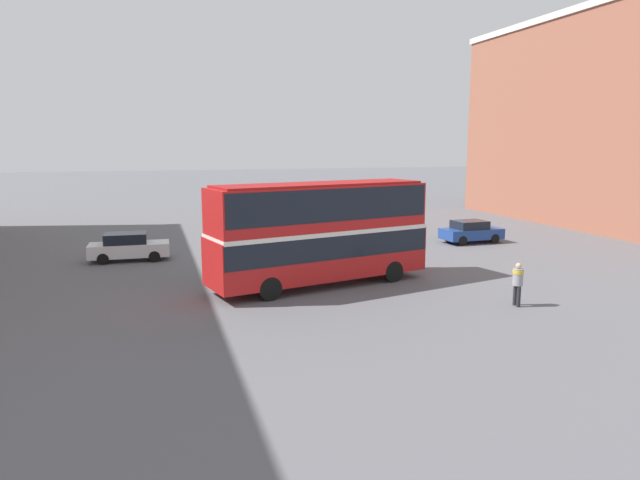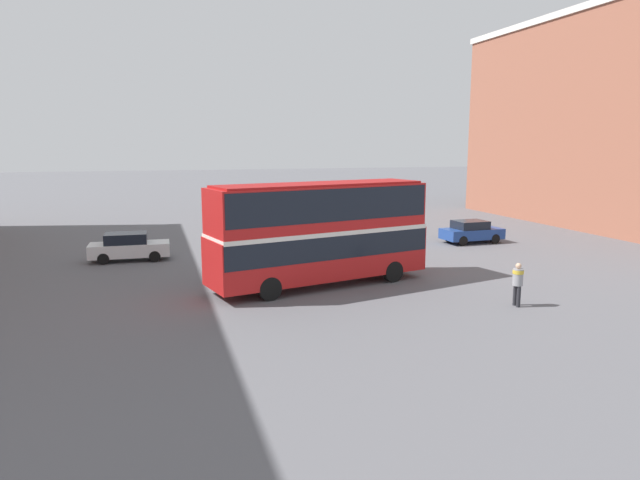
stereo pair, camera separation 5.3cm
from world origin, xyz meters
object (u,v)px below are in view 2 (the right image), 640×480
at_px(parked_car_kerb_far, 129,247).
at_px(parked_car_side_street, 471,232).
at_px(double_decker_bus, 320,228).
at_px(pedestrian_foreground, 518,280).
at_px(parked_car_kerb_near, 298,220).

bearing_deg(parked_car_kerb_far, parked_car_side_street, 0.46).
distance_m(double_decker_bus, pedestrian_foreground, 8.75).
height_order(pedestrian_foreground, parked_car_side_street, pedestrian_foreground).
relative_size(pedestrian_foreground, parked_car_side_street, 0.44).
xyz_separation_m(pedestrian_foreground, parked_car_side_street, (6.21, 13.70, -0.34)).
bearing_deg(double_decker_bus, parked_car_side_street, 18.80).
height_order(pedestrian_foreground, parked_car_kerb_near, pedestrian_foreground).
height_order(parked_car_kerb_far, parked_car_side_street, parked_car_kerb_far).
xyz_separation_m(parked_car_kerb_near, parked_car_side_street, (9.64, -8.38, -0.04)).
relative_size(pedestrian_foreground, parked_car_kerb_far, 0.41).
relative_size(double_decker_bus, parked_car_side_street, 2.63).
bearing_deg(parked_car_kerb_far, parked_car_kerb_near, 35.66).
xyz_separation_m(double_decker_bus, parked_car_kerb_near, (3.18, 16.58, -1.91)).
distance_m(parked_car_kerb_near, parked_car_side_street, 12.77).
bearing_deg(double_decker_bus, pedestrian_foreground, -53.59).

